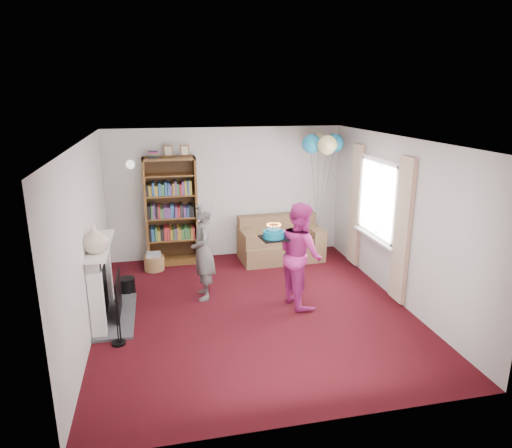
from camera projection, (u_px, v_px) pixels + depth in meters
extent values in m
plane|color=black|center=(254.00, 310.00, 6.80)|extent=(5.00, 5.00, 0.00)
cube|color=silver|center=(227.00, 193.00, 8.81)|extent=(4.50, 0.02, 2.50)
cube|color=silver|center=(86.00, 240.00, 5.99)|extent=(0.02, 5.00, 2.50)
cube|color=silver|center=(399.00, 220.00, 6.92)|extent=(0.02, 5.00, 2.50)
cube|color=white|center=(253.00, 140.00, 6.11)|extent=(4.50, 5.00, 0.01)
cube|color=#3F3F42|center=(115.00, 316.00, 6.57)|extent=(0.55, 1.40, 0.04)
cube|color=white|center=(97.00, 301.00, 5.88)|extent=(0.18, 0.14, 1.06)
cube|color=white|center=(105.00, 270.00, 6.91)|extent=(0.18, 0.14, 1.06)
cube|color=white|center=(98.00, 252.00, 6.27)|extent=(0.18, 1.24, 0.16)
cube|color=white|center=(100.00, 245.00, 6.25)|extent=(0.28, 1.35, 0.05)
cube|color=black|center=(100.00, 287.00, 6.41)|extent=(0.10, 0.80, 0.86)
cube|color=black|center=(119.00, 295.00, 6.50)|extent=(0.02, 0.70, 0.60)
cylinder|color=black|center=(117.00, 322.00, 5.78)|extent=(0.18, 0.18, 0.64)
cylinder|color=black|center=(127.00, 286.00, 7.32)|extent=(0.26, 0.26, 0.26)
cube|color=white|center=(382.00, 161.00, 7.24)|extent=(0.08, 1.30, 0.08)
cube|color=white|center=(376.00, 236.00, 7.59)|extent=(0.08, 1.30, 0.08)
cube|color=white|center=(380.00, 199.00, 7.42)|extent=(0.01, 1.15, 1.20)
cube|color=white|center=(374.00, 237.00, 7.59)|extent=(0.14, 1.32, 0.04)
cube|color=beige|center=(402.00, 231.00, 6.72)|extent=(0.07, 0.38, 2.20)
cube|color=beige|center=(356.00, 205.00, 8.26)|extent=(0.07, 0.38, 2.20)
cylinder|color=gold|center=(130.00, 163.00, 8.21)|extent=(0.04, 0.12, 0.04)
sphere|color=white|center=(130.00, 165.00, 8.14)|extent=(0.16, 0.16, 0.16)
cube|color=#472B14|center=(171.00, 209.00, 8.61)|extent=(0.95, 0.04, 2.00)
cube|color=brown|center=(146.00, 213.00, 8.34)|extent=(0.04, 0.42, 2.00)
cube|color=brown|center=(196.00, 210.00, 8.53)|extent=(0.04, 0.42, 2.00)
cube|color=brown|center=(169.00, 158.00, 8.16)|extent=(0.95, 0.42, 0.04)
cube|color=brown|center=(174.00, 260.00, 8.70)|extent=(0.95, 0.42, 0.10)
cube|color=brown|center=(173.00, 238.00, 8.58)|extent=(0.87, 0.38, 0.03)
cube|color=brown|center=(172.00, 217.00, 8.46)|extent=(0.87, 0.38, 0.02)
cube|color=brown|center=(171.00, 195.00, 8.35)|extent=(0.87, 0.38, 0.02)
cube|color=brown|center=(169.00, 175.00, 8.24)|extent=(0.87, 0.38, 0.02)
cube|color=maroon|center=(153.00, 155.00, 8.07)|extent=(0.16, 0.22, 0.12)
cube|color=brown|center=(168.00, 151.00, 8.17)|extent=(0.16, 0.02, 0.20)
cube|color=brown|center=(185.00, 150.00, 8.23)|extent=(0.16, 0.02, 0.20)
cube|color=brown|center=(281.00, 250.00, 8.82)|extent=(1.56, 0.82, 0.37)
cube|color=brown|center=(277.00, 230.00, 9.01)|extent=(1.56, 0.24, 0.64)
cube|color=brown|center=(247.00, 243.00, 8.64)|extent=(0.24, 0.77, 0.50)
cube|color=brown|center=(313.00, 239.00, 8.91)|extent=(0.24, 0.77, 0.50)
cube|color=brown|center=(264.00, 242.00, 8.62)|extent=(0.66, 0.52, 0.12)
cube|color=brown|center=(299.00, 240.00, 8.76)|extent=(0.66, 0.52, 0.12)
cylinder|color=#A07A4A|center=(154.00, 263.00, 8.30)|extent=(0.36, 0.36, 0.27)
cube|color=beige|center=(154.00, 254.00, 8.25)|extent=(0.25, 0.20, 0.06)
imported|color=black|center=(203.00, 251.00, 7.01)|extent=(0.37, 0.56, 1.52)
imported|color=#AF2375|center=(300.00, 254.00, 6.81)|extent=(0.73, 0.87, 1.58)
cube|color=black|center=(274.00, 238.00, 6.64)|extent=(0.37, 0.37, 0.02)
cylinder|color=#0B6280|center=(274.00, 234.00, 6.62)|extent=(0.31, 0.31, 0.10)
cylinder|color=#0B6280|center=(274.00, 230.00, 6.61)|extent=(0.23, 0.23, 0.04)
cylinder|color=#DB6192|center=(280.00, 228.00, 6.61)|extent=(0.01, 0.01, 0.09)
sphere|color=orange|center=(280.00, 224.00, 6.60)|extent=(0.02, 0.02, 0.02)
cylinder|color=#DB6192|center=(279.00, 227.00, 6.65)|extent=(0.01, 0.01, 0.09)
sphere|color=orange|center=(279.00, 224.00, 6.64)|extent=(0.02, 0.02, 0.02)
cylinder|color=#DB6192|center=(276.00, 226.00, 6.68)|extent=(0.01, 0.01, 0.09)
sphere|color=orange|center=(276.00, 223.00, 6.66)|extent=(0.02, 0.02, 0.02)
cylinder|color=#DB6192|center=(274.00, 226.00, 6.69)|extent=(0.01, 0.01, 0.09)
sphere|color=orange|center=(274.00, 223.00, 6.67)|extent=(0.02, 0.02, 0.02)
cylinder|color=#DB6192|center=(271.00, 226.00, 6.68)|extent=(0.01, 0.01, 0.09)
sphere|color=orange|center=(271.00, 223.00, 6.66)|extent=(0.02, 0.02, 0.02)
cylinder|color=#DB6192|center=(269.00, 227.00, 6.65)|extent=(0.01, 0.01, 0.09)
sphere|color=orange|center=(269.00, 224.00, 6.64)|extent=(0.02, 0.02, 0.02)
cylinder|color=#DB6192|center=(268.00, 228.00, 6.62)|extent=(0.01, 0.01, 0.09)
sphere|color=orange|center=(268.00, 224.00, 6.60)|extent=(0.02, 0.02, 0.02)
cylinder|color=#DB6192|center=(268.00, 228.00, 6.58)|extent=(0.01, 0.01, 0.09)
sphere|color=orange|center=(268.00, 225.00, 6.56)|extent=(0.02, 0.02, 0.02)
cylinder|color=#DB6192|center=(269.00, 229.00, 6.54)|extent=(0.01, 0.01, 0.09)
sphere|color=orange|center=(269.00, 226.00, 6.53)|extent=(0.02, 0.02, 0.02)
cylinder|color=#DB6192|center=(271.00, 230.00, 6.52)|extent=(0.01, 0.01, 0.09)
sphere|color=orange|center=(271.00, 226.00, 6.50)|extent=(0.02, 0.02, 0.02)
cylinder|color=#DB6192|center=(274.00, 230.00, 6.51)|extent=(0.01, 0.01, 0.09)
sphere|color=orange|center=(274.00, 227.00, 6.49)|extent=(0.02, 0.02, 0.02)
cylinder|color=#DB6192|center=(277.00, 230.00, 6.51)|extent=(0.01, 0.01, 0.09)
sphere|color=orange|center=(277.00, 226.00, 6.50)|extent=(0.02, 0.02, 0.02)
cylinder|color=#DB6192|center=(279.00, 229.00, 6.54)|extent=(0.01, 0.01, 0.09)
sphere|color=orange|center=(279.00, 226.00, 6.53)|extent=(0.02, 0.02, 0.02)
cylinder|color=#DB6192|center=(280.00, 228.00, 6.57)|extent=(0.01, 0.01, 0.09)
sphere|color=orange|center=(280.00, 225.00, 6.56)|extent=(0.02, 0.02, 0.02)
sphere|color=#3F3F3F|center=(317.00, 228.00, 8.64)|extent=(0.02, 0.02, 0.02)
sphere|color=teal|center=(334.00, 143.00, 8.37)|extent=(0.35, 0.35, 0.35)
sphere|color=beige|center=(319.00, 142.00, 8.54)|extent=(0.35, 0.35, 0.35)
sphere|color=teal|center=(311.00, 144.00, 8.28)|extent=(0.35, 0.35, 0.35)
sphere|color=beige|center=(327.00, 145.00, 8.12)|extent=(0.35, 0.35, 0.35)
imported|color=beige|center=(95.00, 238.00, 5.86)|extent=(0.43, 0.43, 0.37)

